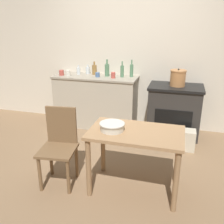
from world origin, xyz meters
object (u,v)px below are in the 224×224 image
(bottle_left, at_px, (94,70))
(bottle_center_right, at_px, (88,70))
(cup_far_right, at_px, (98,75))
(cup_end_right, at_px, (68,73))
(bottle_center_left, at_px, (122,71))
(cup_mid_right, at_px, (62,73))
(stove, at_px, (174,110))
(work_table, at_px, (136,142))
(bottle_center, at_px, (132,70))
(stock_pot, at_px, (178,78))
(chair, at_px, (60,144))
(flour_sack, at_px, (185,140))
(cup_right, at_px, (113,75))
(bottle_far_left, at_px, (107,70))
(mixing_bowl_large, at_px, (112,126))
(bottle_mid_left, at_px, (78,71))

(bottle_left, height_order, bottle_center_right, bottle_left)
(cup_far_right, xyz_separation_m, cup_end_right, (-0.53, -0.06, 0.01))
(bottle_center_left, bearing_deg, cup_mid_right, -171.80)
(stove, distance_m, work_table, 1.69)
(bottle_left, relative_size, cup_mid_right, 2.50)
(bottle_center, xyz_separation_m, cup_mid_right, (-1.22, -0.21, -0.07))
(stock_pot, bearing_deg, cup_end_right, -177.33)
(bottle_center_left, relative_size, bottle_center, 0.92)
(stove, bearing_deg, work_table, -101.96)
(stove, xyz_separation_m, bottle_center_right, (-1.59, 0.19, 0.56))
(cup_far_right, bearing_deg, stove, 1.43)
(work_table, relative_size, cup_mid_right, 10.97)
(chair, height_order, bottle_center, bottle_center)
(bottle_center, bearing_deg, cup_end_right, -168.13)
(bottle_center, xyz_separation_m, cup_far_right, (-0.56, -0.17, -0.07))
(work_table, height_order, flour_sack, work_table)
(flour_sack, xyz_separation_m, bottle_left, (-1.65, 0.65, 0.86))
(bottle_center_right, height_order, cup_right, bottle_center_right)
(chair, relative_size, bottle_center, 3.12)
(bottle_far_left, bearing_deg, chair, -91.41)
(bottle_center_right, bearing_deg, work_table, -55.90)
(stock_pot, relative_size, cup_end_right, 2.74)
(bottle_center, relative_size, bottle_center_right, 1.78)
(bottle_far_left, xyz_separation_m, cup_far_right, (-0.14, -0.10, -0.07))
(stock_pot, xyz_separation_m, bottle_left, (-1.46, 0.15, 0.03))
(work_table, distance_m, bottle_center_left, 1.86)
(mixing_bowl_large, xyz_separation_m, bottle_center_left, (-0.32, 1.76, 0.26))
(chair, distance_m, bottle_left, 1.95)
(mixing_bowl_large, xyz_separation_m, bottle_mid_left, (-1.12, 1.76, 0.22))
(flour_sack, height_order, cup_right, cup_right)
(stock_pot, bearing_deg, stove, 170.51)
(cup_right, bearing_deg, bottle_center_left, 45.92)
(bottle_far_left, height_order, bottle_center, same)
(stove, xyz_separation_m, work_table, (-0.35, -1.64, 0.17))
(stove, bearing_deg, cup_right, -177.29)
(flour_sack, bearing_deg, bottle_far_left, 157.69)
(cup_mid_right, xyz_separation_m, cup_end_right, (0.13, -0.01, 0.00))
(bottle_mid_left, distance_m, cup_far_right, 0.41)
(work_table, bearing_deg, bottle_left, 121.51)
(work_table, relative_size, stock_pot, 3.64)
(bottle_center_right, distance_m, cup_far_right, 0.34)
(stock_pot, distance_m, cup_mid_right, 2.00)
(chair, relative_size, bottle_far_left, 3.12)
(bottle_left, height_order, bottle_mid_left, bottle_left)
(mixing_bowl_large, height_order, bottle_left, bottle_left)
(bottle_left, distance_m, cup_far_right, 0.23)
(flour_sack, bearing_deg, mixing_bowl_large, -124.22)
(stock_pot, bearing_deg, bottle_center, 169.77)
(work_table, height_order, bottle_center_left, bottle_center_left)
(bottle_center_left, height_order, cup_far_right, bottle_center_left)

